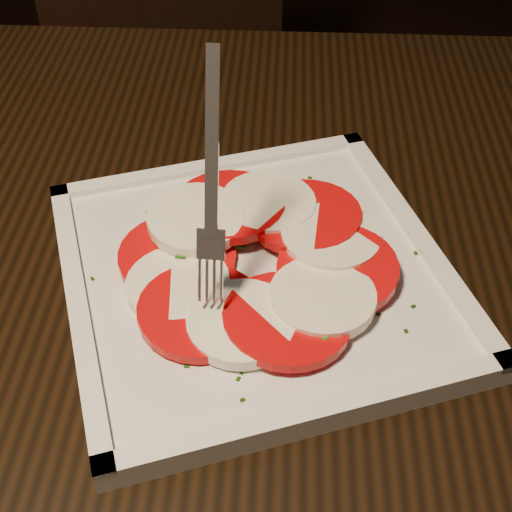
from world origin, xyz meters
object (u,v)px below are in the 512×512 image
object	(u,v)px
table	(155,321)
chair	(179,82)
fork	(213,173)
plate	(256,276)

from	to	relation	value
table	chair	bearing A→B (deg)	92.85
table	fork	world-z (taller)	fork
table	chair	xyz separation A→B (m)	(-0.03, 0.65, -0.12)
chair	fork	bearing A→B (deg)	-96.83
chair	table	bearing A→B (deg)	-101.96
plate	fork	distance (m)	0.12
chair	plate	size ratio (longest dim) A/B	3.16
table	fork	xyz separation A→B (m)	(0.07, -0.06, 0.22)
plate	fork	size ratio (longest dim) A/B	1.77
chair	plate	world-z (taller)	chair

